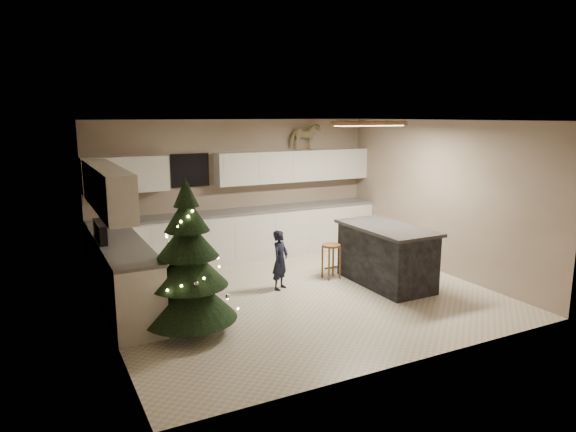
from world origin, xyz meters
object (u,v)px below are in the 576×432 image
object	(u,v)px
island	(386,255)
bar_stool	(331,253)
christmas_tree	(189,270)
toddler	(280,260)
rocking_horse	(305,136)

from	to	relation	value
island	bar_stool	size ratio (longest dim) A/B	2.96
island	bar_stool	bearing A→B (deg)	133.02
christmas_tree	toddler	xyz separation A→B (m)	(1.71, 0.92, -0.33)
bar_stool	toddler	distance (m)	1.01
christmas_tree	toddler	size ratio (longest dim) A/B	2.07
toddler	rocking_horse	world-z (taller)	rocking_horse
toddler	island	bearing A→B (deg)	-54.42
rocking_horse	christmas_tree	bearing A→B (deg)	133.03
bar_stool	rocking_horse	bearing A→B (deg)	74.35
island	rocking_horse	size ratio (longest dim) A/B	2.83
christmas_tree	rocking_horse	size ratio (longest dim) A/B	3.23
rocking_horse	bar_stool	bearing A→B (deg)	165.45
christmas_tree	island	bearing A→B (deg)	6.43
toddler	rocking_horse	bearing A→B (deg)	16.77
bar_stool	toddler	world-z (taller)	toddler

